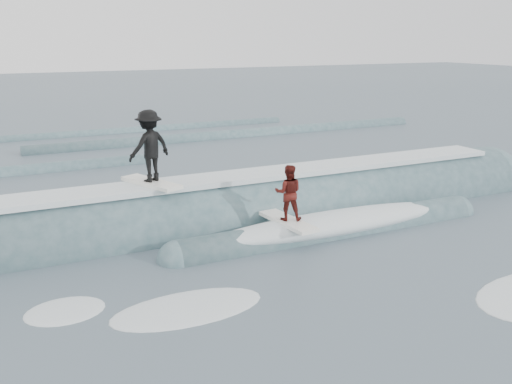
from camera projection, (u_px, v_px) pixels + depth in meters
name	position (u px, v px, depth m)	size (l,w,h in m)	color
ground	(334.00, 282.00, 12.57)	(160.00, 160.00, 0.00)	#425460
breaking_wave	(250.00, 220.00, 16.71)	(22.35, 4.09, 2.63)	#3B5C63
surfer_black	(150.00, 148.00, 15.08)	(1.41, 2.06, 2.01)	white
surfer_red	(288.00, 197.00, 14.75)	(0.89, 2.04, 1.57)	white
whitewater	(462.00, 300.00, 11.75)	(12.50, 5.85, 0.10)	white
far_swells	(104.00, 149.00, 27.27)	(39.37, 8.65, 0.80)	#3B5C63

